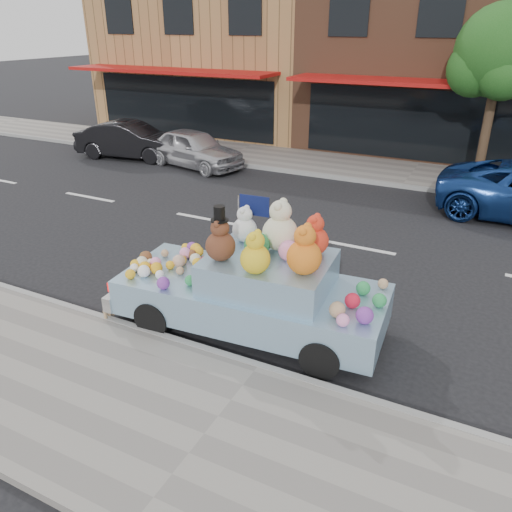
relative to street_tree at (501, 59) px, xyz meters
The scene contains 11 objects.
ground 7.79m from the street_tree, 107.20° to the right, with size 120.00×120.00×0.00m, color black.
near_sidewalk 13.70m from the street_tree, 98.83° to the right, with size 60.00×3.00×0.12m, color gray.
far_sidewalk 4.16m from the street_tree, behind, with size 60.00×3.00×0.12m, color gray.
near_kerb 12.28m from the street_tree, 99.96° to the right, with size 60.00×0.12×0.13m, color gray.
far_kerb 4.44m from the street_tree, 142.59° to the right, with size 60.00×0.12×0.13m, color gray.
storefront_left 13.19m from the street_tree, 155.73° to the left, with size 10.00×9.80×7.30m.
storefront_mid 5.79m from the street_tree, 110.50° to the left, with size 10.00×9.80×7.30m.
street_tree is the anchor object (origin of this frame).
car_silver 9.91m from the street_tree, 166.12° to the right, with size 1.54×3.82×1.30m, color silver.
car_dark 12.55m from the street_tree, 169.33° to the right, with size 1.41×4.05×1.33m, color black.
art_car 11.26m from the street_tree, 103.89° to the right, with size 4.60×2.06×2.22m.
Camera 1 is at (2.60, -10.29, 4.63)m, focal length 35.00 mm.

